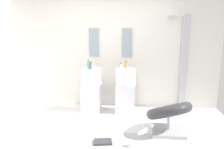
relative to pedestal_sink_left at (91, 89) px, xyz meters
The scene contains 15 objects.
ground_plane 1.35m from the pedestal_sink_left, 72.93° to the right, with size 4.80×3.60×0.04m, color silver.
rear_partition 1.01m from the pedestal_sink_left, 50.83° to the left, with size 4.80×0.10×2.60m, color silver.
pedestal_sink_left is the anchor object (origin of this frame).
pedestal_sink_right 0.74m from the pedestal_sink_left, ahead, with size 0.42×0.42×1.04m.
vanity_mirror_left 1.05m from the pedestal_sink_left, 90.00° to the left, with size 0.22×0.03×0.63m, color #8C9EA8.
vanity_mirror_right 1.28m from the pedestal_sink_left, 27.41° to the left, with size 0.22×0.03×0.63m, color #8C9EA8.
shower_column 2.08m from the pedestal_sink_left, ahead, with size 0.49×0.24×2.05m.
lounge_chair 1.77m from the pedestal_sink_left, 31.03° to the right, with size 1.09×1.09×0.65m.
area_rug 1.61m from the pedestal_sink_left, 62.74° to the right, with size 1.06×0.73×0.01m, color #B2B2B7.
magazine_charcoal 1.54m from the pedestal_sink_left, 71.95° to the right, with size 0.28×0.19×0.03m, color #38383D.
coffee_mug 1.77m from the pedestal_sink_left, 58.78° to the right, with size 0.07×0.07×0.10m, color white.
soap_bottle_green 0.56m from the pedestal_sink_left, 101.76° to the right, with size 0.04×0.04×0.19m.
soap_bottle_amber 0.91m from the pedestal_sink_left, ahead, with size 0.06×0.06×0.15m.
soap_bottle_blue 0.54m from the pedestal_sink_left, 81.64° to the right, with size 0.05×0.05×0.16m.
soap_bottle_clear 0.83m from the pedestal_sink_left, ahead, with size 0.04×0.04×0.15m.
Camera 1 is at (0.58, -3.35, 1.76)m, focal length 35.64 mm.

